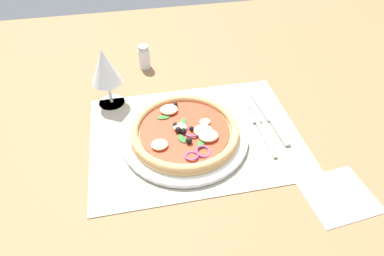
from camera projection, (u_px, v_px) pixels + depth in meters
ground_plane at (195, 139)px, 74.96cm from camera, size 190.00×140.00×2.40cm
placemat at (195, 135)px, 74.00cm from camera, size 46.11×34.08×0.40cm
plate at (185, 136)px, 72.71cm from camera, size 27.73×27.73×1.06cm
pizza at (185, 131)px, 71.57cm from camera, size 23.75×23.75×2.65cm
fork at (259, 125)px, 75.71cm from camera, size 2.21×18.01×0.44cm
knife at (269, 115)px, 78.26cm from camera, size 2.75×20.06×0.62cm
wine_glass at (105, 67)px, 75.71cm from camera, size 7.20×7.20×14.90cm
napkin at (339, 195)px, 62.11cm from camera, size 13.49×12.36×0.36cm
pepper_shaker at (144, 57)px, 92.45cm from camera, size 3.20×3.20×6.70cm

